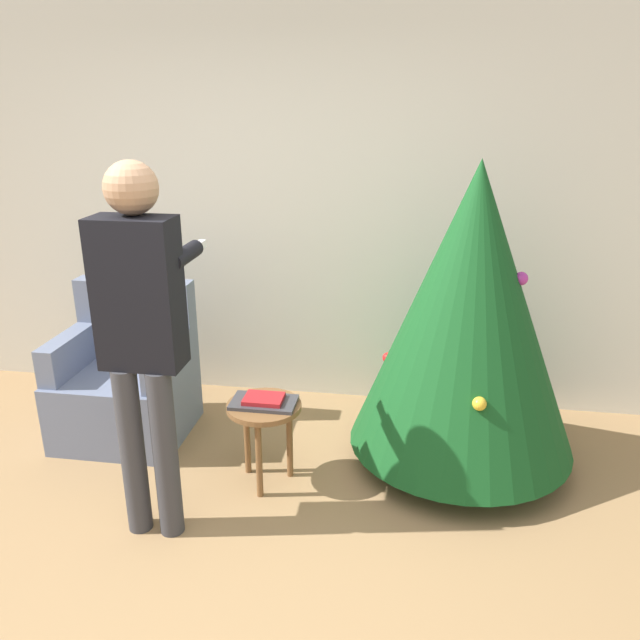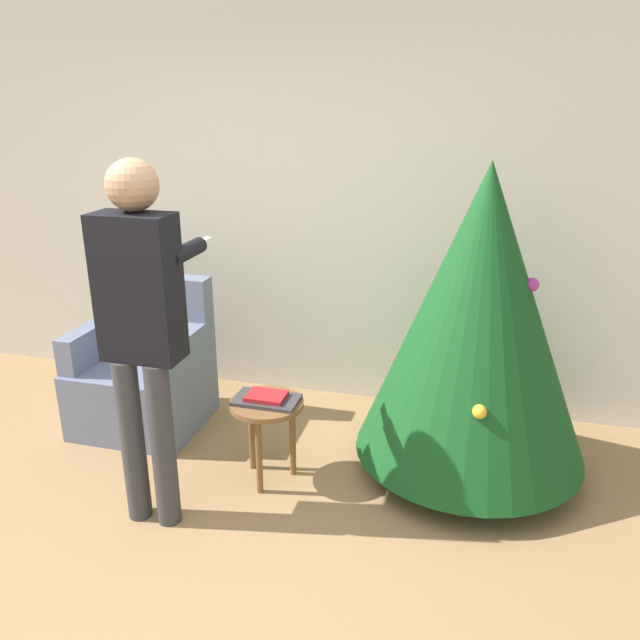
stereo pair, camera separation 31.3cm
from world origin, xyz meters
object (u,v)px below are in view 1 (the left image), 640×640
Objects in this scene: christmas_tree at (469,311)px; side_stool at (264,417)px; person_standing at (141,323)px; armchair at (127,383)px.

christmas_tree is 3.63× the size of side_stool.
christmas_tree is 1.76m from person_standing.
christmas_tree is at bearing -0.61° from armchair.
armchair is 1.09m from side_stool.
person_standing is 0.93m from side_stool.
side_stool is (1.01, -0.42, 0.07)m from armchair.
christmas_tree is at bearing 20.30° from side_stool.
person_standing reaches higher than armchair.
side_stool is at bearing -159.70° from christmas_tree.
person_standing reaches higher than side_stool.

